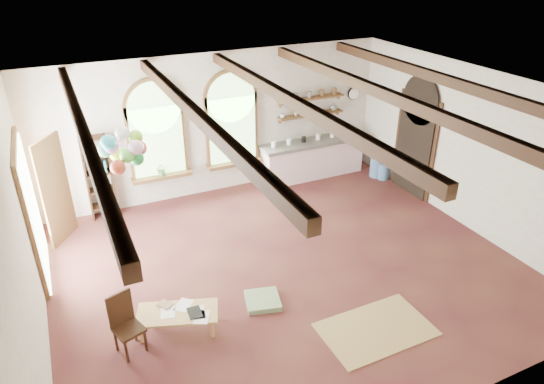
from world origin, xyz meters
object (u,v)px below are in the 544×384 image
side_chair (129,335)px  balloon_cluster (123,149)px  coffee_table (177,314)px  kitchen_counter (312,158)px

side_chair → balloon_cluster: bearing=74.3°
coffee_table → kitchen_counter: bearing=41.2°
kitchen_counter → side_chair: (-5.23, -4.04, -0.21)m
coffee_table → side_chair: 0.74m
kitchen_counter → coffee_table: bearing=-138.8°
balloon_cluster → kitchen_counter: bearing=24.8°
coffee_table → balloon_cluster: bearing=96.7°
kitchen_counter → coffee_table: 5.98m
side_chair → kitchen_counter: bearing=37.7°
side_chair → balloon_cluster: size_ratio=0.81×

